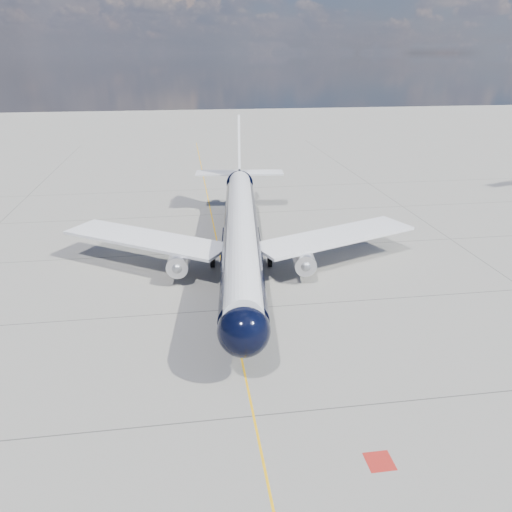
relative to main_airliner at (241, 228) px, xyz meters
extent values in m
plane|color=gray|center=(-2.18, 9.70, -4.42)|extent=(320.00, 320.00, 0.00)
cube|color=#EFA70C|center=(-2.18, 4.70, -4.42)|extent=(0.16, 160.00, 0.01)
cube|color=maroon|center=(4.62, -30.30, -4.42)|extent=(1.60, 1.60, 0.01)
cylinder|color=black|center=(-0.15, -1.36, -0.20)|extent=(7.91, 38.42, 3.82)
sphere|color=black|center=(-2.31, -21.37, -0.20)|extent=(4.21, 4.21, 3.82)
cone|color=black|center=(2.40, 22.14, 0.41)|extent=(4.56, 7.41, 3.82)
cylinder|color=silver|center=(-0.15, -1.36, 0.76)|extent=(7.29, 40.33, 2.98)
cube|color=black|center=(-2.33, -21.57, 0.36)|extent=(2.53, 1.46, 0.55)
cube|color=silver|center=(-10.49, 1.27, -1.10)|extent=(18.81, 15.01, 0.32)
cube|color=silver|center=(10.52, -1.00, -1.10)|extent=(19.80, 11.85, 0.32)
cube|color=black|center=(-0.15, -1.36, -1.60)|extent=(5.28, 10.46, 1.01)
cylinder|color=silver|center=(-6.87, -2.66, -2.26)|extent=(2.74, 4.84, 2.25)
cylinder|color=silver|center=(6.14, -4.07, -2.26)|extent=(2.74, 4.84, 2.25)
sphere|color=gray|center=(-7.09, -4.76, -2.26)|extent=(1.22, 1.22, 1.11)
sphere|color=gray|center=(5.91, -6.17, -2.26)|extent=(1.22, 1.22, 1.11)
cube|color=silver|center=(-6.84, -2.46, -1.50)|extent=(0.57, 3.22, 1.11)
cube|color=silver|center=(6.16, -3.87, -1.50)|extent=(0.57, 3.22, 1.11)
cube|color=silver|center=(2.34, 21.64, 5.54)|extent=(1.01, 6.38, 8.58)
cube|color=silver|center=(2.40, 22.14, 1.21)|extent=(13.35, 4.61, 0.22)
cylinder|color=gray|center=(-1.93, -17.87, -3.16)|extent=(0.20, 0.20, 2.11)
cylinder|color=black|center=(-2.13, -17.85, -4.07)|extent=(0.26, 0.72, 0.70)
cylinder|color=black|center=(-1.73, -17.89, -4.07)|extent=(0.26, 0.72, 0.70)
cylinder|color=gray|center=(-3.19, 0.48, -3.06)|extent=(0.29, 0.29, 1.91)
cylinder|color=gray|center=(3.22, -0.21, -3.06)|extent=(0.29, 0.29, 1.91)
cylinder|color=black|center=(-3.25, -0.07, -3.87)|extent=(0.57, 1.15, 1.11)
cylinder|color=black|center=(-3.13, 1.03, -3.87)|extent=(0.57, 1.15, 1.11)
cylinder|color=black|center=(3.16, -0.76, -3.87)|extent=(0.57, 1.15, 1.11)
cylinder|color=black|center=(3.28, 0.34, -3.87)|extent=(0.57, 1.15, 1.11)
camera|label=1|loc=(-5.86, -51.65, 17.90)|focal=35.00mm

